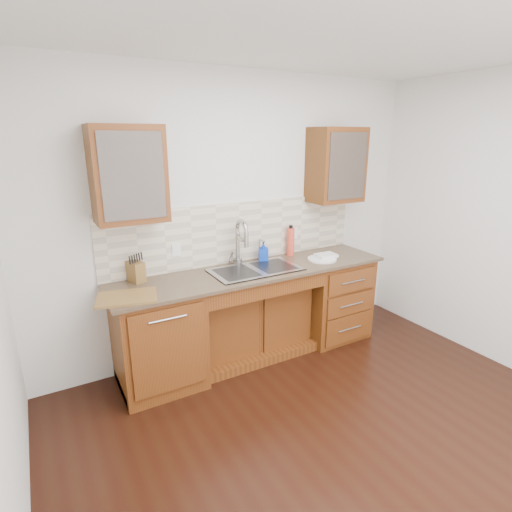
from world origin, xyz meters
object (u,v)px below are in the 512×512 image
soap_bottle (263,251)px  knife_block (136,272)px  cutting_board (127,297)px  water_bottle (291,242)px  plate (322,259)px

soap_bottle → knife_block: 1.25m
soap_bottle → cutting_board: bearing=-143.6°
soap_bottle → water_bottle: bearing=30.7°
water_bottle → plate: bearing=-59.0°
knife_block → cutting_board: bearing=-131.4°
soap_bottle → knife_block: soap_bottle is taller
knife_block → cutting_board: knife_block is taller
water_bottle → cutting_board: size_ratio=0.65×
water_bottle → soap_bottle: bearing=-173.0°
soap_bottle → cutting_board: 1.45m
plate → cutting_board: 1.95m
plate → knife_block: size_ratio=1.65×
water_bottle → knife_block: (-1.60, -0.01, -0.06)m
plate → cutting_board: (-1.95, -0.06, 0.00)m
plate → cutting_board: size_ratio=0.65×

